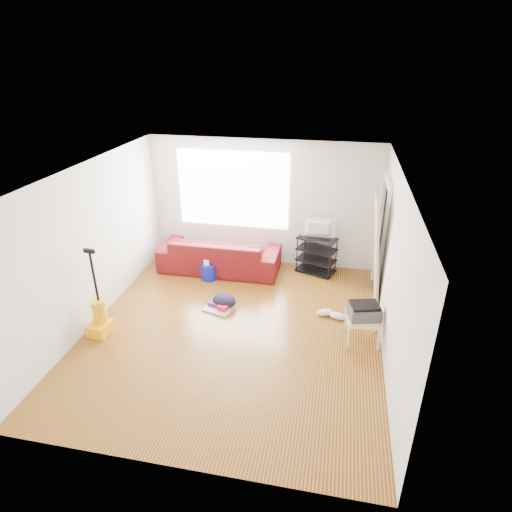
% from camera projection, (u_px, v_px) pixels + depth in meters
% --- Properties ---
extents(room, '(4.51, 5.01, 2.51)m').
position_uv_depth(room, '(239.00, 255.00, 6.29)').
color(room, '#522A08').
rests_on(room, ground).
extents(sofa, '(2.34, 0.92, 0.68)m').
position_uv_depth(sofa, '(220.00, 269.00, 8.57)').
color(sofa, '#541209').
rests_on(sofa, ground).
extents(tv_stand, '(0.83, 0.64, 0.73)m').
position_uv_depth(tv_stand, '(316.00, 255.00, 8.32)').
color(tv_stand, black).
rests_on(tv_stand, ground).
extents(tv, '(0.65, 0.08, 0.37)m').
position_uv_depth(tv, '(318.00, 229.00, 8.08)').
color(tv, black).
rests_on(tv, tv_stand).
extents(side_table, '(0.52, 0.52, 0.40)m').
position_uv_depth(side_table, '(363.00, 321.00, 6.36)').
color(side_table, beige).
rests_on(side_table, ground).
extents(printer, '(0.52, 0.44, 0.23)m').
position_uv_depth(printer, '(364.00, 311.00, 6.28)').
color(printer, '#3A3A3A').
rests_on(printer, side_table).
extents(bucket, '(0.36, 0.36, 0.31)m').
position_uv_depth(bucket, '(209.00, 279.00, 8.22)').
color(bucket, '#111595').
rests_on(bucket, ground).
extents(toilet_paper, '(0.11, 0.11, 0.10)m').
position_uv_depth(toilet_paper, '(207.00, 269.00, 8.12)').
color(toilet_paper, white).
rests_on(toilet_paper, bucket).
extents(cleaning_tray, '(0.53, 0.46, 0.16)m').
position_uv_depth(cleaning_tray, '(220.00, 306.00, 7.24)').
color(cleaning_tray, silver).
rests_on(cleaning_tray, ground).
extents(backpack, '(0.49, 0.44, 0.23)m').
position_uv_depth(backpack, '(224.00, 306.00, 7.34)').
color(backpack, black).
rests_on(backpack, ground).
extents(sneakers, '(0.52, 0.27, 0.12)m').
position_uv_depth(sneakers, '(331.00, 314.00, 7.01)').
color(sneakers, silver).
rests_on(sneakers, ground).
extents(vacuum, '(0.32, 0.36, 1.41)m').
position_uv_depth(vacuum, '(100.00, 318.00, 6.55)').
color(vacuum, '#EEA30C').
rests_on(vacuum, ground).
extents(door_panel, '(0.24, 0.77, 1.92)m').
position_uv_depth(door_panel, '(370.00, 302.00, 7.45)').
color(door_panel, tan).
rests_on(door_panel, ground).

